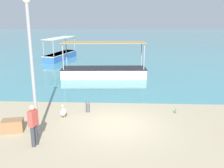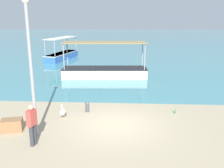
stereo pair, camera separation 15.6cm
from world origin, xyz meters
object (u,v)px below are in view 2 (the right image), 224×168
at_px(fishing_boat_near_right, 105,70).
at_px(glass_bottle, 175,112).
at_px(fisherman_standing, 32,124).
at_px(lamp_post, 31,62).
at_px(fishing_boat_center, 62,55).
at_px(pelican, 63,112).
at_px(cargo_crate, 12,125).
at_px(mooring_bollard, 87,106).

distance_m(fishing_boat_near_right, glass_bottle, 9.07).
xyz_separation_m(fishing_boat_near_right, fisherman_standing, (-1.81, -11.60, 0.33)).
relative_size(lamp_post, fisherman_standing, 3.34).
distance_m(fishing_boat_center, lamp_post, 20.16).
relative_size(pelican, fisherman_standing, 0.48).
relative_size(fishing_boat_near_right, pelican, 8.77).
distance_m(pelican, fisherman_standing, 2.77).
bearing_deg(cargo_crate, lamp_post, -15.73).
bearing_deg(mooring_bollard, cargo_crate, -140.01).
bearing_deg(pelican, mooring_bollard, 42.86).
xyz_separation_m(pelican, fisherman_standing, (-0.50, -2.67, 0.53)).
distance_m(cargo_crate, glass_bottle, 7.99).
bearing_deg(mooring_bollard, fishing_boat_center, 108.50).
distance_m(lamp_post, mooring_bollard, 4.39).
xyz_separation_m(fishing_boat_near_right, glass_bottle, (4.38, -7.93, -0.47)).
relative_size(pelican, glass_bottle, 2.98).
bearing_deg(glass_bottle, mooring_bollard, -179.88).
height_order(lamp_post, fisherman_standing, lamp_post).
bearing_deg(cargo_crate, glass_bottle, 18.20).
xyz_separation_m(fisherman_standing, glass_bottle, (6.20, 3.67, -0.80)).
xyz_separation_m(pelican, cargo_crate, (-1.89, -1.49, -0.10)).
bearing_deg(mooring_bollard, fishing_boat_near_right, 88.25).
distance_m(lamp_post, cargo_crate, 3.17).
bearing_deg(cargo_crate, fisherman_standing, -40.26).
bearing_deg(mooring_bollard, glass_bottle, 0.12).
height_order(fishing_boat_near_right, mooring_bollard, fishing_boat_near_right).
height_order(pelican, glass_bottle, pelican).
bearing_deg(fishing_boat_near_right, fisherman_standing, -98.89).
height_order(fishing_boat_center, glass_bottle, fishing_boat_center).
relative_size(lamp_post, cargo_crate, 6.38).
distance_m(fishing_boat_near_right, pelican, 9.03).
height_order(pelican, lamp_post, lamp_post).
bearing_deg(fisherman_standing, cargo_crate, 139.74).
xyz_separation_m(fishing_boat_center, cargo_crate, (2.65, -19.27, -0.27)).
height_order(pelican, cargo_crate, pelican).
xyz_separation_m(pelican, glass_bottle, (5.70, 1.01, -0.27)).
xyz_separation_m(pelican, lamp_post, (-0.67, -1.83, 2.81)).
bearing_deg(fisherman_standing, lamp_post, 101.81).
height_order(fishing_boat_near_right, pelican, fishing_boat_near_right).
bearing_deg(fishing_boat_center, pelican, -75.67).
relative_size(lamp_post, glass_bottle, 20.92).
bearing_deg(lamp_post, fishing_boat_center, 101.16).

